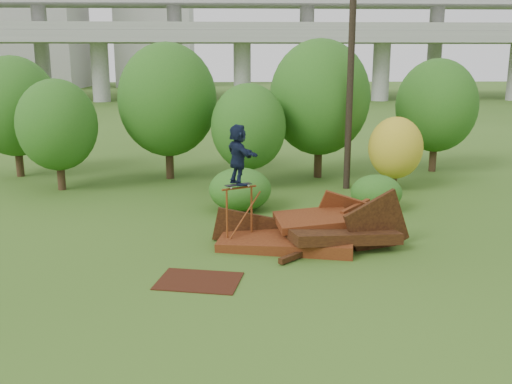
{
  "coord_description": "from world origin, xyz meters",
  "views": [
    {
      "loc": [
        -1.54,
        -14.61,
        5.53
      ],
      "look_at": [
        -0.8,
        2.0,
        1.6
      ],
      "focal_mm": 40.0,
      "sensor_mm": 36.0,
      "label": 1
    }
  ],
  "objects_px": {
    "flat_plate": "(199,281)",
    "utility_pole": "(351,59)",
    "scrap_pile": "(309,233)",
    "skater": "(238,154)"
  },
  "relations": [
    {
      "from": "skater",
      "to": "flat_plate",
      "type": "bearing_deg",
      "value": 135.63
    },
    {
      "from": "flat_plate",
      "to": "utility_pole",
      "type": "distance_m",
      "value": 13.05
    },
    {
      "from": "scrap_pile",
      "to": "flat_plate",
      "type": "xyz_separation_m",
      "value": [
        -3.2,
        -2.84,
        -0.33
      ]
    },
    {
      "from": "scrap_pile",
      "to": "utility_pole",
      "type": "xyz_separation_m",
      "value": [
        2.63,
        7.48,
        5.12
      ]
    },
    {
      "from": "scrap_pile",
      "to": "utility_pole",
      "type": "bearing_deg",
      "value": 70.6
    },
    {
      "from": "scrap_pile",
      "to": "utility_pole",
      "type": "height_order",
      "value": "utility_pole"
    },
    {
      "from": "skater",
      "to": "utility_pole",
      "type": "bearing_deg",
      "value": -56.81
    },
    {
      "from": "skater",
      "to": "utility_pole",
      "type": "relative_size",
      "value": 0.17
    },
    {
      "from": "scrap_pile",
      "to": "flat_plate",
      "type": "distance_m",
      "value": 4.29
    },
    {
      "from": "flat_plate",
      "to": "utility_pole",
      "type": "height_order",
      "value": "utility_pole"
    }
  ]
}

